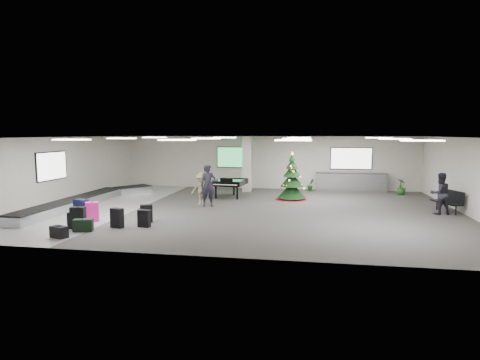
% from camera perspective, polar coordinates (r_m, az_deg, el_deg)
% --- Properties ---
extents(ground, '(18.00, 18.00, 0.00)m').
position_cam_1_polar(ground, '(17.89, 1.48, -4.21)').
color(ground, '#32302E').
rests_on(ground, ground).
extents(room_envelope, '(18.02, 14.02, 3.21)m').
position_cam_1_polar(room_envelope, '(18.32, 0.61, 3.40)').
color(room_envelope, '#ABA59C').
rests_on(room_envelope, ground).
extents(baggage_carousel, '(2.28, 9.71, 0.43)m').
position_cam_1_polar(baggage_carousel, '(20.40, -20.95, -2.69)').
color(baggage_carousel, silver).
rests_on(baggage_carousel, ground).
extents(service_counter, '(4.05, 0.65, 1.08)m').
position_cam_1_polar(service_counter, '(24.34, 15.50, -0.25)').
color(service_counter, silver).
rests_on(service_counter, ground).
extents(suitcase_0, '(0.53, 0.35, 0.79)m').
position_cam_1_polar(suitcase_0, '(15.45, -22.03, -4.97)').
color(suitcase_0, black).
rests_on(suitcase_0, ground).
extents(suitcase_1, '(0.50, 0.36, 0.73)m').
position_cam_1_polar(suitcase_1, '(15.09, -17.08, -5.17)').
color(suitcase_1, black).
rests_on(suitcase_1, ground).
extents(pink_suitcase, '(0.56, 0.47, 0.78)m').
position_cam_1_polar(pink_suitcase, '(16.38, -20.28, -4.27)').
color(pink_suitcase, '#FF219C').
rests_on(pink_suitcase, ground).
extents(suitcase_3, '(0.51, 0.43, 0.69)m').
position_cam_1_polar(suitcase_3, '(15.72, -13.18, -4.64)').
color(suitcase_3, black).
rests_on(suitcase_3, ground).
extents(navy_suitcase, '(0.63, 0.50, 0.86)m').
position_cam_1_polar(navy_suitcase, '(16.71, -21.65, -3.98)').
color(navy_suitcase, black).
rests_on(navy_suitcase, ground).
extents(suitcase_5, '(0.43, 0.30, 0.60)m').
position_cam_1_polar(suitcase_5, '(15.46, -22.61, -5.35)').
color(suitcase_5, black).
rests_on(suitcase_5, ground).
extents(green_duffel, '(0.70, 0.49, 0.45)m').
position_cam_1_polar(green_duffel, '(14.94, -21.39, -6.00)').
color(green_duffel, black).
rests_on(green_duffel, ground).
extents(suitcase_7, '(0.45, 0.26, 0.65)m').
position_cam_1_polar(suitcase_7, '(14.93, -13.48, -5.34)').
color(suitcase_7, black).
rests_on(suitcase_7, ground).
extents(black_duffel, '(0.65, 0.50, 0.40)m').
position_cam_1_polar(black_duffel, '(14.34, -24.34, -6.75)').
color(black_duffel, black).
rests_on(black_duffel, ground).
extents(christmas_tree, '(1.72, 1.72, 2.45)m').
position_cam_1_polar(christmas_tree, '(20.61, 7.39, -0.45)').
color(christmas_tree, maroon).
rests_on(christmas_tree, ground).
extents(grand_piano, '(1.66, 2.05, 1.09)m').
position_cam_1_polar(grand_piano, '(21.21, -1.45, -0.37)').
color(grand_piano, black).
rests_on(grand_piano, ground).
extents(bench, '(0.98, 1.61, 0.97)m').
position_cam_1_polar(bench, '(19.31, 27.60, -2.52)').
color(bench, black).
rests_on(bench, ground).
extents(traveler_a, '(0.84, 0.70, 1.95)m').
position_cam_1_polar(traveler_a, '(18.53, -4.57, -0.79)').
color(traveler_a, black).
rests_on(traveler_a, ground).
extents(traveler_b, '(0.98, 0.57, 1.51)m').
position_cam_1_polar(traveler_b, '(19.05, -5.53, -1.27)').
color(traveler_b, '#93885B').
rests_on(traveler_b, ground).
extents(traveler_bench, '(0.99, 0.86, 1.74)m').
position_cam_1_polar(traveler_bench, '(18.65, 26.56, -1.75)').
color(traveler_bench, black).
rests_on(traveler_bench, ground).
extents(potted_plant_left, '(0.52, 0.48, 0.75)m').
position_cam_1_polar(potted_plant_left, '(23.79, 10.01, -0.68)').
color(potted_plant_left, '#15431B').
rests_on(potted_plant_left, ground).
extents(potted_plant_right, '(0.65, 0.65, 0.89)m').
position_cam_1_polar(potted_plant_right, '(23.84, 21.94, -0.88)').
color(potted_plant_right, '#15431B').
rests_on(potted_plant_right, ground).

